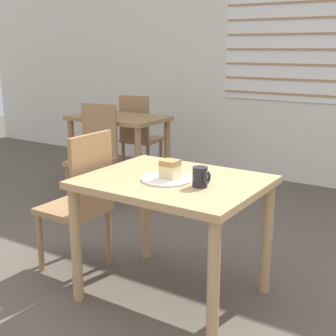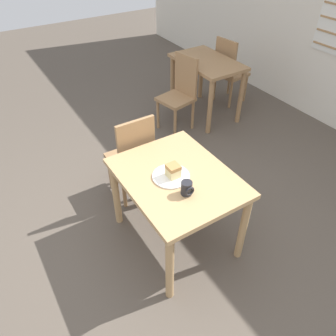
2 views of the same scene
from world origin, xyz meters
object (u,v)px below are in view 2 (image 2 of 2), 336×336
dining_table_near (177,186)px  chair_near_window (133,157)px  coffee_mug (187,188)px  dining_table_far (207,71)px  cake_slice (173,171)px  plate (171,176)px  chair_far_corner (180,92)px  chair_far_opposite (229,70)px

dining_table_near → chair_near_window: 0.67m
coffee_mug → chair_near_window: bearing=179.8°
chair_near_window → dining_table_near: bearing=94.0°
dining_table_near → coffee_mug: coffee_mug is taller
dining_table_far → chair_near_window: chair_near_window is taller
chair_near_window → cake_slice: chair_near_window is taller
dining_table_far → cake_slice: 2.23m
cake_slice → chair_near_window: bearing=-178.9°
dining_table_near → chair_near_window: chair_near_window is taller
dining_table_near → chair_near_window: bearing=-176.0°
plate → coffee_mug: size_ratio=2.68×
dining_table_near → dining_table_far: 2.20m
plate → dining_table_near: bearing=72.9°
dining_table_near → chair_near_window: size_ratio=1.06×
chair_far_corner → cake_slice: 1.87m
dining_table_far → chair_far_opposite: (-0.10, 0.47, -0.13)m
dining_table_near → plate: plate is taller
cake_slice → dining_table_near: bearing=89.4°
dining_table_near → chair_far_corner: 1.83m
chair_near_window → chair_far_corner: (-0.85, 1.08, 0.00)m
chair_far_corner → chair_far_opposite: bearing=90.5°
dining_table_near → plate: bearing=-107.1°
chair_near_window → chair_far_corner: same height
chair_far_opposite → chair_far_corner: bearing=94.7°
chair_far_corner → plate: chair_far_corner is taller
chair_far_corner → chair_far_opposite: same height
dining_table_near → dining_table_far: (-1.60, 1.51, 0.01)m
chair_near_window → cake_slice: (0.66, 0.01, 0.29)m
chair_near_window → chair_far_corner: bearing=-142.0°
chair_far_corner → cake_slice: chair_far_corner is taller
dining_table_near → dining_table_far: dining_table_far is taller
chair_far_opposite → plate: size_ratio=3.26×
chair_far_opposite → cake_slice: bearing=123.1°
dining_table_far → coffee_mug: 2.38m
coffee_mug → plate: bearing=178.5°
chair_near_window → coffee_mug: chair_near_window is taller
chair_near_window → plate: chair_near_window is taller
plate → cake_slice: size_ratio=2.79×
dining_table_far → coffee_mug: (1.80, -1.56, 0.15)m
cake_slice → coffee_mug: bearing=-4.5°
chair_far_corner → dining_table_far: bearing=90.2°
chair_near_window → plate: 0.69m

